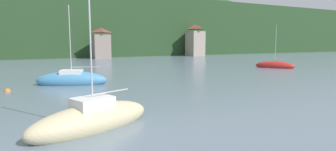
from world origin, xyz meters
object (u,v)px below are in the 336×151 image
object	(u,v)px
sailboat_far_5	(275,66)
shore_building_eastcentral	(195,41)
shore_building_central	(101,44)
mooring_buoy_near	(8,91)
sailboat_mid_4	(93,119)
sailboat_far_7	(72,80)

from	to	relation	value
sailboat_far_5	shore_building_eastcentral	bearing A→B (deg)	-46.27
shore_building_central	mooring_buoy_near	xyz separation A→B (m)	(-21.82, -51.31, -4.51)
shore_building_eastcentral	sailboat_far_5	xyz separation A→B (m)	(-10.70, -46.17, -5.09)
shore_building_central	sailboat_mid_4	size ratio (longest dim) A/B	0.95
shore_building_central	sailboat_mid_4	bearing A→B (deg)	-103.61
sailboat_far_7	mooring_buoy_near	bearing A→B (deg)	35.81
shore_building_central	sailboat_far_5	world-z (taller)	shore_building_central
sailboat_far_5	mooring_buoy_near	size ratio (longest dim) A/B	14.86
shore_building_eastcentral	mooring_buoy_near	world-z (taller)	shore_building_eastcentral
sailboat_mid_4	sailboat_far_7	xyz separation A→B (m)	(1.17, 18.20, 0.02)
sailboat_mid_4	sailboat_far_7	bearing A→B (deg)	-115.47
shore_building_central	mooring_buoy_near	world-z (taller)	shore_building_central
sailboat_mid_4	sailboat_far_5	xyz separation A→B (m)	(39.83, 22.43, -0.12)
shore_building_eastcentral	sailboat_mid_4	world-z (taller)	shore_building_eastcentral
sailboat_far_7	sailboat_far_5	bearing A→B (deg)	-153.51
sailboat_mid_4	sailboat_far_5	distance (m)	45.71
shore_building_central	sailboat_far_5	bearing A→B (deg)	-62.60
sailboat_far_7	shore_building_central	bearing A→B (deg)	-86.84
sailboat_far_7	mooring_buoy_near	xyz separation A→B (m)	(-6.61, -1.84, -0.56)
mooring_buoy_near	sailboat_mid_4	bearing A→B (deg)	-71.61
sailboat_mid_4	mooring_buoy_near	distance (m)	17.25
shore_building_central	sailboat_mid_4	xyz separation A→B (m)	(-16.38, -67.67, -3.98)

